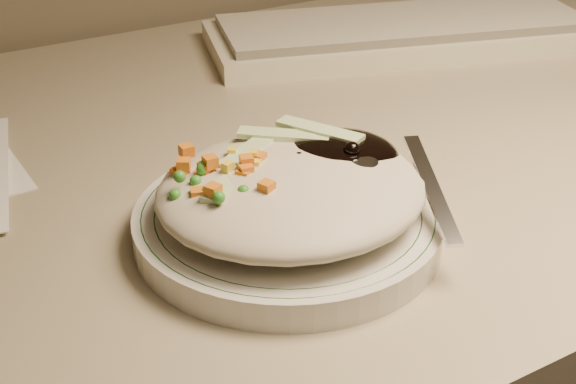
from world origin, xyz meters
TOP-DOWN VIEW (x-y plane):
  - desk at (0.00, 1.38)m, footprint 1.40×0.70m
  - plate at (-0.07, 1.22)m, footprint 0.22×0.22m
  - plate_rim at (-0.07, 1.22)m, footprint 0.21×0.21m
  - meal at (-0.07, 1.22)m, footprint 0.21×0.19m
  - keyboard at (0.26, 1.52)m, footprint 0.48×0.29m

SIDE VIEW (x-z plane):
  - desk at x=0.00m, z-range 0.17..0.91m
  - plate at x=-0.07m, z-range 0.74..0.76m
  - keyboard at x=0.26m, z-range 0.74..0.77m
  - plate_rim at x=-0.07m, z-range 0.76..0.76m
  - meal at x=-0.07m, z-range 0.76..0.81m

